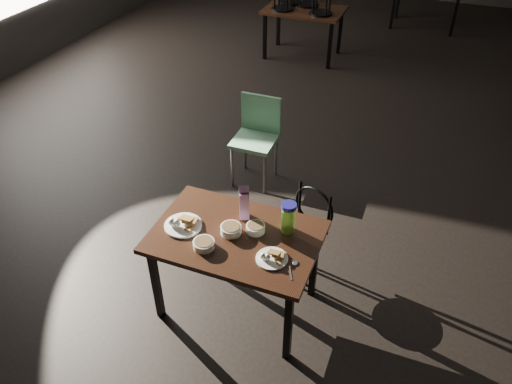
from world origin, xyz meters
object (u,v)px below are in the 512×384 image
at_px(juice_carton, 244,203).
at_px(bentwood_chair, 305,226).
at_px(school_chair, 257,132).
at_px(main_table, 236,243).
at_px(water_bottle, 288,217).

height_order(juice_carton, bentwood_chair, juice_carton).
relative_size(juice_carton, school_chair, 0.32).
distance_m(juice_carton, bentwood_chair, 0.66).
xyz_separation_m(main_table, school_chair, (-0.50, 1.70, -0.12)).
bearing_deg(water_bottle, school_chair, 118.67).
height_order(bentwood_chair, school_chair, school_chair).
bearing_deg(school_chair, bentwood_chair, -53.37).
relative_size(juice_carton, water_bottle, 1.21).
bearing_deg(water_bottle, main_table, -151.27).
bearing_deg(main_table, school_chair, 106.34).
relative_size(water_bottle, school_chair, 0.27).
xyz_separation_m(juice_carton, water_bottle, (0.35, -0.02, -0.01)).
xyz_separation_m(water_bottle, bentwood_chair, (0.03, 0.38, -0.39)).
distance_m(main_table, water_bottle, 0.43).
bearing_deg(bentwood_chair, school_chair, 148.16).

